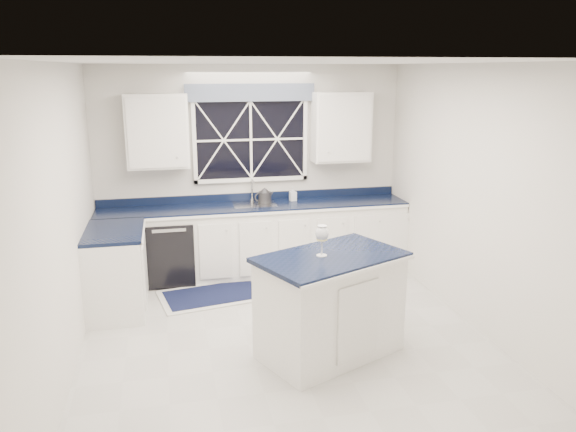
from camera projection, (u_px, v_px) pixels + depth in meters
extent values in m
plane|color=#ADADA8|center=(287.00, 341.00, 5.63)|extent=(4.50, 4.50, 0.00)
cube|color=beige|center=(251.00, 170.00, 7.41)|extent=(4.00, 0.10, 2.70)
cube|color=silver|center=(255.00, 241.00, 7.35)|extent=(3.98, 0.60, 0.90)
cube|color=silver|center=(116.00, 272.00, 6.24)|extent=(0.60, 1.00, 0.90)
cube|color=black|center=(255.00, 206.00, 7.23)|extent=(3.98, 0.64, 0.04)
cube|color=black|center=(170.00, 250.00, 7.13)|extent=(0.60, 0.58, 0.82)
cube|color=black|center=(251.00, 140.00, 7.28)|extent=(1.40, 0.02, 1.00)
cube|color=slate|center=(251.00, 93.00, 7.07)|extent=(1.65, 0.04, 0.22)
cube|color=silver|center=(157.00, 131.00, 6.86)|extent=(0.75, 0.34, 0.90)
cube|color=silver|center=(341.00, 127.00, 7.35)|extent=(0.75, 0.34, 0.90)
cylinder|color=#ACACAE|center=(252.00, 200.00, 7.43)|extent=(0.05, 0.05, 0.04)
cylinder|color=#ACACAE|center=(252.00, 189.00, 7.39)|extent=(0.02, 0.02, 0.28)
cylinder|color=#ACACAE|center=(253.00, 181.00, 7.28)|extent=(0.02, 0.18, 0.02)
cube|color=silver|center=(330.00, 307.00, 5.26)|extent=(1.45, 1.19, 0.95)
cube|color=black|center=(331.00, 257.00, 5.14)|extent=(1.54, 1.27, 0.04)
cube|color=#B4B4AF|center=(213.00, 295.00, 6.73)|extent=(1.36, 0.97, 0.01)
cube|color=black|center=(213.00, 295.00, 6.73)|extent=(1.21, 0.81, 0.01)
cylinder|color=#2D2D30|center=(265.00, 197.00, 7.36)|extent=(0.21, 0.21, 0.14)
cone|color=#2D2D30|center=(265.00, 190.00, 7.33)|extent=(0.18, 0.18, 0.06)
torus|color=#2D2D30|center=(259.00, 197.00, 7.31)|extent=(0.11, 0.05, 0.11)
cylinder|color=#2D2D30|center=(271.00, 195.00, 7.40)|extent=(0.07, 0.04, 0.09)
cylinder|color=silver|center=(322.00, 255.00, 5.11)|extent=(0.10, 0.10, 0.01)
cylinder|color=silver|center=(322.00, 247.00, 5.09)|extent=(0.02, 0.02, 0.15)
ellipsoid|color=silver|center=(322.00, 234.00, 5.06)|extent=(0.12, 0.12, 0.15)
cylinder|color=#ECDE7D|center=(322.00, 236.00, 5.06)|extent=(0.10, 0.10, 0.07)
imported|color=silver|center=(293.00, 194.00, 7.44)|extent=(0.09, 0.09, 0.18)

